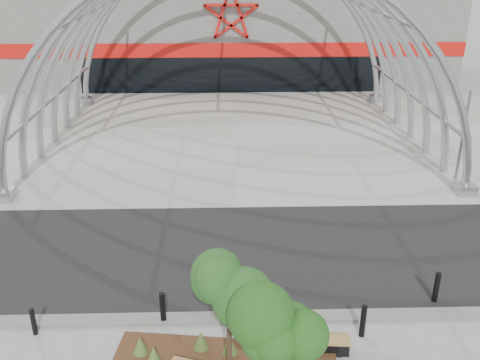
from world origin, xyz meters
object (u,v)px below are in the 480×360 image
object	(u,v)px
bench_1	(310,344)
signal_pole	(462,140)
street_tree_0	(229,289)
bollard_2	(256,286)
street_tree_1	(281,332)

from	to	relation	value
bench_1	signal_pole	bearing A→B (deg)	51.67
street_tree_0	bollard_2	bearing A→B (deg)	75.52
street_tree_1	bollard_2	bearing A→B (deg)	93.30
signal_pole	street_tree_1	bearing A→B (deg)	-126.26
bench_1	street_tree_0	bearing A→B (deg)	-155.57
signal_pole	bench_1	world-z (taller)	signal_pole
bench_1	bollard_2	world-z (taller)	bollard_2
street_tree_1	bollard_2	world-z (taller)	street_tree_1
street_tree_0	street_tree_1	world-z (taller)	street_tree_0
signal_pole	bench_1	bearing A→B (deg)	-128.33
street_tree_0	bollard_2	world-z (taller)	street_tree_0
street_tree_0	street_tree_1	distance (m)	1.69
signal_pole	bench_1	distance (m)	12.98
street_tree_0	bollard_2	distance (m)	3.96
street_tree_0	bollard_2	xyz separation A→B (m)	(0.83, 3.20, -2.19)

